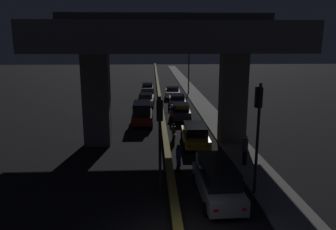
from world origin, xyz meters
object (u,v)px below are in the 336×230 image
object	(u,v)px
car_silver_fourth	(177,100)
pedestrian_on_sidewalk	(245,150)
traffic_light_left_of_median	(160,130)
street_lamp	(186,62)
motorcycle_red_filtering_far	(171,113)
car_taxi_yellow_second	(195,134)
car_dark_blue_third	(180,111)
car_white_fifth	(173,92)
car_silver_lead	(217,180)
motorcycle_white_filtering_mid	(174,134)
motorcycle_blue_filtering_near	(179,159)
traffic_light_right_of_median	(258,121)
car_white_second_oncoming	(146,99)
car_grey_third_oncoming	(147,88)
car_dark_red_lead_oncoming	(142,113)

from	to	relation	value
car_silver_fourth	pedestrian_on_sidewalk	distance (m)	19.21
traffic_light_left_of_median	street_lamp	bearing A→B (deg)	82.02
street_lamp	motorcycle_red_filtering_far	xyz separation A→B (m)	(-3.01, -15.72, -3.89)
car_taxi_yellow_second	pedestrian_on_sidewalk	size ratio (longest dim) A/B	2.56
traffic_light_left_of_median	car_dark_blue_third	world-z (taller)	traffic_light_left_of_median
car_white_fifth	pedestrian_on_sidewalk	distance (m)	24.97
pedestrian_on_sidewalk	street_lamp	bearing A→B (deg)	91.31
car_silver_lead	car_silver_fourth	size ratio (longest dim) A/B	1.05
traffic_light_left_of_median	motorcycle_red_filtering_far	world-z (taller)	traffic_light_left_of_median
street_lamp	pedestrian_on_sidewalk	xyz separation A→B (m)	(0.65, -28.43, -3.42)
car_white_fifth	car_taxi_yellow_second	bearing A→B (deg)	-176.16
street_lamp	motorcycle_white_filtering_mid	xyz separation A→B (m)	(-3.27, -23.11, -3.89)
traffic_light_left_of_median	car_white_fifth	world-z (taller)	traffic_light_left_of_median
car_dark_blue_third	motorcycle_blue_filtering_near	world-z (taller)	car_dark_blue_third
traffic_light_right_of_median	car_silver_fourth	xyz separation A→B (m)	(-2.04, 22.70, -3.00)
street_lamp	car_white_second_oncoming	distance (m)	11.13
car_taxi_yellow_second	car_white_fifth	distance (m)	20.40
street_lamp	car_grey_third_oncoming	world-z (taller)	street_lamp
car_dark_red_lead_oncoming	car_grey_third_oncoming	bearing A→B (deg)	179.17
traffic_light_left_of_median	car_white_second_oncoming	bearing A→B (deg)	92.72
motorcycle_white_filtering_mid	motorcycle_blue_filtering_near	bearing A→B (deg)	-179.38
motorcycle_red_filtering_far	car_silver_lead	bearing A→B (deg)	179.64
traffic_light_left_of_median	traffic_light_right_of_median	xyz separation A→B (m)	(4.58, -0.01, 0.37)
car_silver_fourth	pedestrian_on_sidewalk	bearing A→B (deg)	-170.02
car_dark_blue_third	car_dark_red_lead_oncoming	bearing A→B (deg)	119.48
car_white_fifth	car_grey_third_oncoming	distance (m)	5.84
traffic_light_right_of_median	car_white_second_oncoming	xyz separation A→B (m)	(-5.68, 23.24, -2.98)
car_dark_red_lead_oncoming	traffic_light_left_of_median	bearing A→B (deg)	4.95
car_dark_red_lead_oncoming	car_grey_third_oncoming	xyz separation A→B (m)	(0.22, 19.04, -0.35)
traffic_light_left_of_median	car_dark_blue_third	xyz separation A→B (m)	(2.35, 16.11, -2.56)
car_silver_lead	car_taxi_yellow_second	world-z (taller)	car_silver_lead
motorcycle_blue_filtering_near	pedestrian_on_sidewalk	bearing A→B (deg)	-84.96
traffic_light_right_of_median	pedestrian_on_sidewalk	bearing A→B (deg)	81.17
car_dark_blue_third	car_white_fifth	bearing A→B (deg)	1.30
car_white_second_oncoming	motorcycle_white_filtering_mid	xyz separation A→B (m)	(2.33, -14.25, -0.16)
traffic_light_right_of_median	car_dark_blue_third	xyz separation A→B (m)	(-2.23, 16.12, -2.93)
traffic_light_right_of_median	car_silver_fourth	world-z (taller)	traffic_light_right_of_median
traffic_light_left_of_median	motorcycle_red_filtering_far	distance (m)	16.68
car_silver_fourth	motorcycle_blue_filtering_near	distance (m)	19.24
car_taxi_yellow_second	car_white_fifth	xyz separation A→B (m)	(-0.38, 20.40, -0.02)
motorcycle_blue_filtering_near	traffic_light_right_of_median	bearing A→B (deg)	-133.13
car_taxi_yellow_second	car_dark_blue_third	distance (m)	8.05
traffic_light_right_of_median	motorcycle_red_filtering_far	xyz separation A→B (m)	(-3.09, 16.39, -3.14)
car_taxi_yellow_second	car_dark_red_lead_oncoming	distance (m)	7.30
car_dark_red_lead_oncoming	motorcycle_red_filtering_far	xyz separation A→B (m)	(2.76, 2.21, -0.48)
pedestrian_on_sidewalk	car_white_second_oncoming	bearing A→B (deg)	107.73
street_lamp	car_dark_red_lead_oncoming	xyz separation A→B (m)	(-5.77, -17.92, -3.41)
car_taxi_yellow_second	pedestrian_on_sidewalk	bearing A→B (deg)	-149.78
traffic_light_left_of_median	car_taxi_yellow_second	bearing A→B (deg)	71.31
motorcycle_blue_filtering_near	traffic_light_left_of_median	bearing A→B (deg)	164.31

